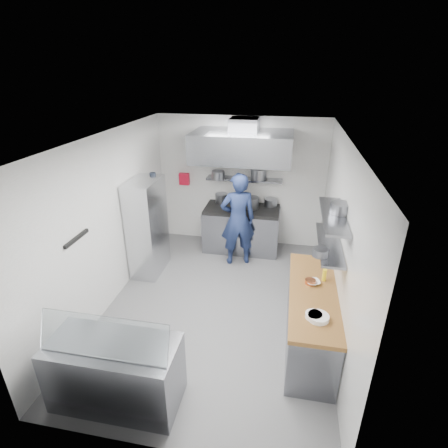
% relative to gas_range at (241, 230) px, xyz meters
% --- Properties ---
extents(floor, '(5.00, 5.00, 0.00)m').
position_rel_gas_range_xyz_m(floor, '(-0.10, -2.10, -0.45)').
color(floor, '#5A5A5C').
rests_on(floor, ground).
extents(ceiling, '(5.00, 5.00, 0.00)m').
position_rel_gas_range_xyz_m(ceiling, '(-0.10, -2.10, 2.35)').
color(ceiling, silver).
rests_on(ceiling, wall_back).
extents(wall_back, '(3.60, 2.80, 0.02)m').
position_rel_gas_range_xyz_m(wall_back, '(-0.10, 0.40, 0.95)').
color(wall_back, white).
rests_on(wall_back, floor).
extents(wall_front, '(3.60, 2.80, 0.02)m').
position_rel_gas_range_xyz_m(wall_front, '(-0.10, -4.60, 0.95)').
color(wall_front, white).
rests_on(wall_front, floor).
extents(wall_left, '(2.80, 5.00, 0.02)m').
position_rel_gas_range_xyz_m(wall_left, '(-1.90, -2.10, 0.95)').
color(wall_left, white).
rests_on(wall_left, floor).
extents(wall_right, '(2.80, 5.00, 0.02)m').
position_rel_gas_range_xyz_m(wall_right, '(1.70, -2.10, 0.95)').
color(wall_right, white).
rests_on(wall_right, floor).
extents(gas_range, '(1.60, 0.80, 0.90)m').
position_rel_gas_range_xyz_m(gas_range, '(0.00, 0.00, 0.00)').
color(gas_range, gray).
rests_on(gas_range, floor).
extents(cooktop, '(1.57, 0.78, 0.06)m').
position_rel_gas_range_xyz_m(cooktop, '(0.00, 0.00, 0.48)').
color(cooktop, black).
rests_on(cooktop, gas_range).
extents(stock_pot_left, '(0.27, 0.27, 0.20)m').
position_rel_gas_range_xyz_m(stock_pot_left, '(-0.49, 0.25, 0.61)').
color(stock_pot_left, slate).
rests_on(stock_pot_left, cooktop).
extents(stock_pot_mid, '(0.32, 0.32, 0.24)m').
position_rel_gas_range_xyz_m(stock_pot_mid, '(0.19, 0.04, 0.63)').
color(stock_pot_mid, slate).
rests_on(stock_pot_mid, cooktop).
extents(stock_pot_right, '(0.28, 0.28, 0.16)m').
position_rel_gas_range_xyz_m(stock_pot_right, '(0.59, 0.25, 0.59)').
color(stock_pot_right, slate).
rests_on(stock_pot_right, cooktop).
extents(over_range_shelf, '(1.60, 0.30, 0.04)m').
position_rel_gas_range_xyz_m(over_range_shelf, '(0.00, 0.24, 1.07)').
color(over_range_shelf, gray).
rests_on(over_range_shelf, wall_back).
extents(shelf_pot_a, '(0.27, 0.27, 0.18)m').
position_rel_gas_range_xyz_m(shelf_pot_a, '(-0.53, 0.08, 1.18)').
color(shelf_pot_a, slate).
rests_on(shelf_pot_a, over_range_shelf).
extents(shelf_pot_b, '(0.33, 0.33, 0.22)m').
position_rel_gas_range_xyz_m(shelf_pot_b, '(0.30, 0.26, 1.20)').
color(shelf_pot_b, slate).
rests_on(shelf_pot_b, over_range_shelf).
extents(extractor_hood, '(1.90, 1.15, 0.55)m').
position_rel_gas_range_xyz_m(extractor_hood, '(0.00, -0.18, 1.85)').
color(extractor_hood, gray).
rests_on(extractor_hood, wall_back).
extents(hood_duct, '(0.55, 0.55, 0.24)m').
position_rel_gas_range_xyz_m(hood_duct, '(0.00, 0.05, 2.23)').
color(hood_duct, slate).
rests_on(hood_duct, extractor_hood).
extents(red_firebox, '(0.22, 0.10, 0.26)m').
position_rel_gas_range_xyz_m(red_firebox, '(-1.35, 0.34, 0.97)').
color(red_firebox, red).
rests_on(red_firebox, wall_back).
extents(chef, '(0.80, 0.66, 1.90)m').
position_rel_gas_range_xyz_m(chef, '(0.00, -0.60, 0.50)').
color(chef, navy).
rests_on(chef, floor).
extents(wire_rack, '(0.50, 0.90, 1.85)m').
position_rel_gas_range_xyz_m(wire_rack, '(-1.63, -1.22, 0.48)').
color(wire_rack, silver).
rests_on(wire_rack, floor).
extents(rack_bin_a, '(0.16, 0.21, 0.18)m').
position_rel_gas_range_xyz_m(rack_bin_a, '(-1.63, -1.22, 0.35)').
color(rack_bin_a, white).
rests_on(rack_bin_a, wire_rack).
extents(rack_bin_b, '(0.13, 0.17, 0.15)m').
position_rel_gas_range_xyz_m(rack_bin_b, '(-1.63, -0.72, 0.85)').
color(rack_bin_b, yellow).
rests_on(rack_bin_b, wire_rack).
extents(rack_jar, '(0.12, 0.12, 0.18)m').
position_rel_gas_range_xyz_m(rack_jar, '(-1.58, -0.87, 1.35)').
color(rack_jar, black).
rests_on(rack_jar, wire_rack).
extents(knife_strip, '(0.04, 0.55, 0.05)m').
position_rel_gas_range_xyz_m(knife_strip, '(-1.88, -3.00, 1.10)').
color(knife_strip, black).
rests_on(knife_strip, wall_left).
extents(prep_counter_base, '(0.62, 2.00, 0.84)m').
position_rel_gas_range_xyz_m(prep_counter_base, '(1.38, -2.70, -0.03)').
color(prep_counter_base, gray).
rests_on(prep_counter_base, floor).
extents(prep_counter_top, '(0.65, 2.04, 0.06)m').
position_rel_gas_range_xyz_m(prep_counter_top, '(1.38, -2.70, 0.42)').
color(prep_counter_top, brown).
rests_on(prep_counter_top, prep_counter_base).
extents(plate_stack_a, '(0.26, 0.26, 0.06)m').
position_rel_gas_range_xyz_m(plate_stack_a, '(1.41, -3.28, 0.48)').
color(plate_stack_a, white).
rests_on(plate_stack_a, prep_counter_top).
extents(plate_stack_b, '(0.21, 0.21, 0.06)m').
position_rel_gas_range_xyz_m(plate_stack_b, '(1.35, -3.26, 0.48)').
color(plate_stack_b, white).
rests_on(plate_stack_b, prep_counter_top).
extents(copper_pan, '(0.15, 0.15, 0.06)m').
position_rel_gas_range_xyz_m(copper_pan, '(1.34, -2.51, 0.48)').
color(copper_pan, '#D36C3B').
rests_on(copper_pan, prep_counter_top).
extents(squeeze_bottle, '(0.06, 0.06, 0.18)m').
position_rel_gas_range_xyz_m(squeeze_bottle, '(1.53, -2.39, 0.54)').
color(squeeze_bottle, yellow).
rests_on(squeeze_bottle, prep_counter_top).
extents(mixing_bowl, '(0.24, 0.24, 0.05)m').
position_rel_gas_range_xyz_m(mixing_bowl, '(1.37, -2.51, 0.47)').
color(mixing_bowl, white).
rests_on(mixing_bowl, prep_counter_top).
extents(wall_shelf_lower, '(0.30, 1.30, 0.04)m').
position_rel_gas_range_xyz_m(wall_shelf_lower, '(1.54, -2.40, 1.05)').
color(wall_shelf_lower, gray).
rests_on(wall_shelf_lower, wall_right).
extents(wall_shelf_upper, '(0.30, 1.30, 0.04)m').
position_rel_gas_range_xyz_m(wall_shelf_upper, '(1.54, -2.40, 1.47)').
color(wall_shelf_upper, gray).
rests_on(wall_shelf_upper, wall_right).
extents(shelf_pot_c, '(0.20, 0.20, 0.10)m').
position_rel_gas_range_xyz_m(shelf_pot_c, '(1.39, -2.81, 1.12)').
color(shelf_pot_c, slate).
rests_on(shelf_pot_c, wall_shelf_lower).
extents(shelf_pot_d, '(0.26, 0.26, 0.14)m').
position_rel_gas_range_xyz_m(shelf_pot_d, '(1.62, -2.36, 1.56)').
color(shelf_pot_d, slate).
rests_on(shelf_pot_d, wall_shelf_upper).
extents(display_case, '(1.50, 0.70, 0.85)m').
position_rel_gas_range_xyz_m(display_case, '(-0.90, -4.10, -0.03)').
color(display_case, gray).
rests_on(display_case, floor).
extents(display_glass, '(1.47, 0.19, 0.42)m').
position_rel_gas_range_xyz_m(display_glass, '(-0.90, -4.22, 0.62)').
color(display_glass, silver).
rests_on(display_glass, display_case).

